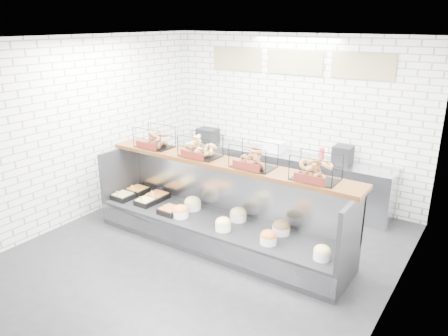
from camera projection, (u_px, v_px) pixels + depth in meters
The scene contains 5 objects.
ground at pixel (206, 253), 6.35m from camera, with size 5.50×5.50×0.00m, color black.
room_shell at pixel (229, 106), 6.15m from camera, with size 5.02×5.51×3.01m.
display_case at pixel (218, 224), 6.52m from camera, with size 4.00×0.90×1.20m.
bagel_shelf at pixel (226, 154), 6.31m from camera, with size 4.10×0.50×0.40m.
prep_counter at pixel (282, 175), 8.11m from camera, with size 4.00×0.60×1.20m.
Camera 1 is at (3.33, -4.52, 3.23)m, focal length 35.00 mm.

